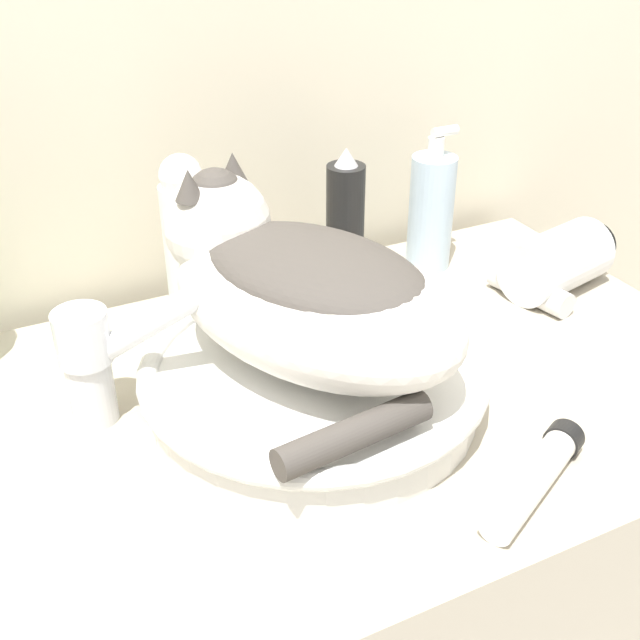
{
  "coord_description": "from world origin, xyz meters",
  "views": [
    {
      "loc": [
        -0.23,
        -0.32,
        1.31
      ],
      "look_at": [
        0.05,
        0.25,
        0.93
      ],
      "focal_mm": 45.0,
      "sensor_mm": 36.0,
      "label": 1
    }
  ],
  "objects_px": {
    "cat": "(299,287)",
    "cream_tube": "(535,478)",
    "lotion_bottle_white": "(187,242)",
    "soap_pump_bottle": "(431,211)",
    "faucet": "(102,354)",
    "hair_dryer": "(556,263)",
    "hairspray_can_black": "(345,224)"
  },
  "relations": [
    {
      "from": "soap_pump_bottle",
      "to": "hair_dryer",
      "type": "relative_size",
      "value": 1.15
    },
    {
      "from": "soap_pump_bottle",
      "to": "lotion_bottle_white",
      "type": "relative_size",
      "value": 0.92
    },
    {
      "from": "lotion_bottle_white",
      "to": "cream_tube",
      "type": "distance_m",
      "value": 0.45
    },
    {
      "from": "soap_pump_bottle",
      "to": "hairspray_can_black",
      "type": "height_order",
      "value": "soap_pump_bottle"
    },
    {
      "from": "cat",
      "to": "lotion_bottle_white",
      "type": "distance_m",
      "value": 0.2
    },
    {
      "from": "soap_pump_bottle",
      "to": "cream_tube",
      "type": "distance_m",
      "value": 0.44
    },
    {
      "from": "cat",
      "to": "lotion_bottle_white",
      "type": "bearing_deg",
      "value": -11.26
    },
    {
      "from": "cat",
      "to": "hair_dryer",
      "type": "relative_size",
      "value": 2.22
    },
    {
      "from": "cat",
      "to": "cream_tube",
      "type": "relative_size",
      "value": 2.42
    },
    {
      "from": "cat",
      "to": "faucet",
      "type": "relative_size",
      "value": 2.37
    },
    {
      "from": "faucet",
      "to": "hair_dryer",
      "type": "distance_m",
      "value": 0.56
    },
    {
      "from": "soap_pump_bottle",
      "to": "lotion_bottle_white",
      "type": "bearing_deg",
      "value": 180.0
    },
    {
      "from": "soap_pump_bottle",
      "to": "hair_dryer",
      "type": "bearing_deg",
      "value": -51.51
    },
    {
      "from": "faucet",
      "to": "hair_dryer",
      "type": "xyz_separation_m",
      "value": [
        0.56,
        0.01,
        -0.04
      ]
    },
    {
      "from": "lotion_bottle_white",
      "to": "soap_pump_bottle",
      "type": "bearing_deg",
      "value": -0.0
    },
    {
      "from": "faucet",
      "to": "hairspray_can_black",
      "type": "xyz_separation_m",
      "value": [
        0.33,
        0.14,
        0.01
      ]
    },
    {
      "from": "hairspray_can_black",
      "to": "cream_tube",
      "type": "relative_size",
      "value": 1.21
    },
    {
      "from": "soap_pump_bottle",
      "to": "hair_dryer",
      "type": "xyz_separation_m",
      "value": [
        0.1,
        -0.13,
        -0.04
      ]
    },
    {
      "from": "cat",
      "to": "cream_tube",
      "type": "distance_m",
      "value": 0.27
    },
    {
      "from": "lotion_bottle_white",
      "to": "cream_tube",
      "type": "xyz_separation_m",
      "value": [
        0.17,
        -0.41,
        -0.09
      ]
    },
    {
      "from": "soap_pump_bottle",
      "to": "hairspray_can_black",
      "type": "relative_size",
      "value": 1.03
    },
    {
      "from": "soap_pump_bottle",
      "to": "lotion_bottle_white",
      "type": "xyz_separation_m",
      "value": [
        -0.33,
        0.0,
        0.02
      ]
    },
    {
      "from": "cat",
      "to": "faucet",
      "type": "distance_m",
      "value": 0.2
    },
    {
      "from": "cat",
      "to": "soap_pump_bottle",
      "type": "relative_size",
      "value": 1.94
    },
    {
      "from": "lotion_bottle_white",
      "to": "hairspray_can_black",
      "type": "height_order",
      "value": "lotion_bottle_white"
    },
    {
      "from": "cream_tube",
      "to": "hairspray_can_black",
      "type": "bearing_deg",
      "value": 85.94
    },
    {
      "from": "soap_pump_bottle",
      "to": "lotion_bottle_white",
      "type": "distance_m",
      "value": 0.33
    },
    {
      "from": "hairspray_can_black",
      "to": "hair_dryer",
      "type": "bearing_deg",
      "value": -29.48
    },
    {
      "from": "cat",
      "to": "hairspray_can_black",
      "type": "xyz_separation_m",
      "value": [
        0.15,
        0.19,
        -0.05
      ]
    },
    {
      "from": "lotion_bottle_white",
      "to": "hairspray_can_black",
      "type": "relative_size",
      "value": 1.13
    },
    {
      "from": "lotion_bottle_white",
      "to": "hairspray_can_black",
      "type": "bearing_deg",
      "value": -0.0
    },
    {
      "from": "soap_pump_bottle",
      "to": "hairspray_can_black",
      "type": "xyz_separation_m",
      "value": [
        -0.13,
        0.0,
        0.01
      ]
    }
  ]
}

